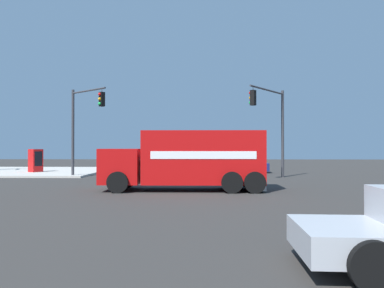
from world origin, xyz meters
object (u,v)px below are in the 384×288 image
object	(u,v)px
delivery_truck	(189,160)
traffic_light_primary	(82,118)
traffic_light_secondary	(273,119)
sedan_navy	(243,165)
vending_machine_red	(36,160)

from	to	relation	value
delivery_truck	traffic_light_primary	distance (m)	11.14
traffic_light_secondary	traffic_light_primary	bearing A→B (deg)	89.09
traffic_light_secondary	sedan_navy	world-z (taller)	traffic_light_secondary
traffic_light_primary	sedan_navy	size ratio (longest dim) A/B	1.40
traffic_light_secondary	vending_machine_red	xyz separation A→B (m)	(4.42, 18.41, -3.04)
traffic_light_primary	delivery_truck	bearing A→B (deg)	-134.21
vending_machine_red	delivery_truck	bearing A→B (deg)	-132.32
traffic_light_primary	traffic_light_secondary	world-z (taller)	traffic_light_primary
traffic_light_primary	sedan_navy	xyz separation A→B (m)	(5.94, -11.86, -3.52)
delivery_truck	traffic_light_secondary	world-z (taller)	traffic_light_secondary
traffic_light_primary	traffic_light_secondary	bearing A→B (deg)	-90.91
delivery_truck	vending_machine_red	size ratio (longest dim) A/B	4.28
delivery_truck	vending_machine_red	world-z (taller)	delivery_truck
traffic_light_primary	sedan_navy	world-z (taller)	traffic_light_primary
delivery_truck	traffic_light_secondary	distance (m)	9.53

